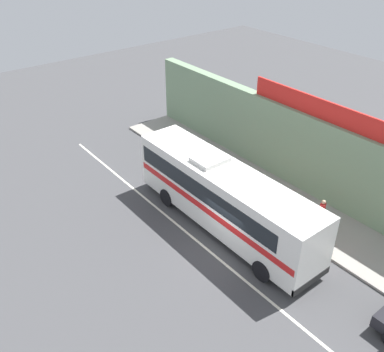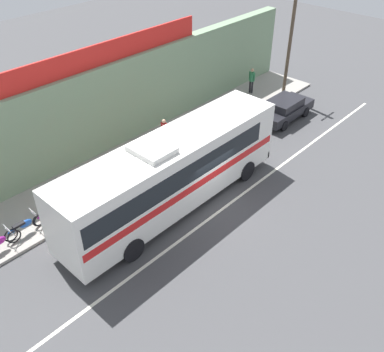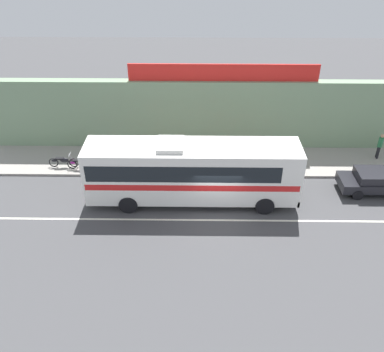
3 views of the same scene
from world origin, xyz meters
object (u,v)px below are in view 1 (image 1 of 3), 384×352
at_px(pedestrian_far_right, 322,211).
at_px(motorcycle_orange, 188,152).
at_px(motorcycle_red, 214,166).
at_px(motorcycle_black, 179,144).
at_px(motorcycle_purple, 201,158).
at_px(intercity_bus, 223,194).

bearing_deg(pedestrian_far_right, motorcycle_orange, -174.79).
relative_size(motorcycle_red, motorcycle_black, 0.99).
relative_size(motorcycle_black, motorcycle_purple, 1.00).
bearing_deg(motorcycle_purple, motorcycle_black, 179.02).
bearing_deg(motorcycle_red, motorcycle_orange, -176.97).
distance_m(intercity_bus, pedestrian_far_right, 5.29).
bearing_deg(motorcycle_orange, intercity_bus, -23.69).
bearing_deg(motorcycle_black, pedestrian_far_right, 3.56).
bearing_deg(motorcycle_black, motorcycle_orange, -9.89).
bearing_deg(intercity_bus, motorcycle_purple, 150.40).
bearing_deg(pedestrian_far_right, motorcycle_purple, -175.17).
height_order(motorcycle_black, motorcycle_purple, same).
xyz_separation_m(motorcycle_purple, pedestrian_far_right, (9.02, 0.76, 0.55)).
bearing_deg(motorcycle_red, intercity_bus, -36.27).
height_order(intercity_bus, motorcycle_purple, intercity_bus).
bearing_deg(motorcycle_red, motorcycle_purple, 178.35).
bearing_deg(motorcycle_purple, pedestrian_far_right, 4.83).
xyz_separation_m(intercity_bus, motorcycle_red, (-4.35, 3.19, -1.50)).
bearing_deg(motorcycle_purple, motorcycle_orange, -172.11).
distance_m(intercity_bus, motorcycle_purple, 6.71).
distance_m(motorcycle_red, pedestrian_far_right, 7.74).
distance_m(motorcycle_purple, pedestrian_far_right, 9.07).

